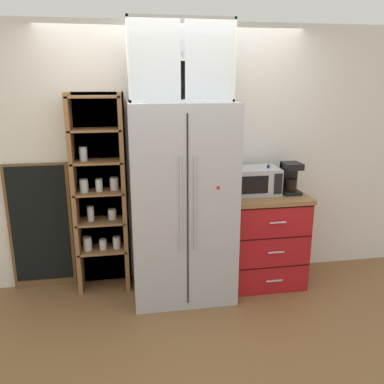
{
  "coord_description": "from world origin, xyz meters",
  "views": [
    {
      "loc": [
        -0.52,
        -3.58,
        2.03
      ],
      "look_at": [
        0.1,
        -0.01,
        1.01
      ],
      "focal_mm": 37.81,
      "sensor_mm": 36.0,
      "label": 1
    }
  ],
  "objects_px": {
    "refrigerator": "(181,202)",
    "bottle_green": "(267,182)",
    "mug_navy": "(265,187)",
    "coffee_maker": "(290,178)",
    "microwave": "(256,181)",
    "chalkboard_menu": "(41,227)",
    "bottle_cobalt": "(268,181)"
  },
  "relations": [
    {
      "from": "microwave",
      "to": "bottle_cobalt",
      "type": "height_order",
      "value": "bottle_cobalt"
    },
    {
      "from": "microwave",
      "to": "bottle_green",
      "type": "xyz_separation_m",
      "value": [
        0.11,
        -0.02,
        -0.01
      ]
    },
    {
      "from": "refrigerator",
      "to": "bottle_cobalt",
      "type": "bearing_deg",
      "value": 5.19
    },
    {
      "from": "bottle_green",
      "to": "chalkboard_menu",
      "type": "relative_size",
      "value": 0.21
    },
    {
      "from": "microwave",
      "to": "bottle_green",
      "type": "bearing_deg",
      "value": -11.51
    },
    {
      "from": "bottle_green",
      "to": "bottle_cobalt",
      "type": "relative_size",
      "value": 0.94
    },
    {
      "from": "refrigerator",
      "to": "mug_navy",
      "type": "bearing_deg",
      "value": 9.4
    },
    {
      "from": "refrigerator",
      "to": "chalkboard_menu",
      "type": "distance_m",
      "value": 1.42
    },
    {
      "from": "refrigerator",
      "to": "bottle_green",
      "type": "height_order",
      "value": "refrigerator"
    },
    {
      "from": "bottle_green",
      "to": "bottle_cobalt",
      "type": "distance_m",
      "value": 0.02
    },
    {
      "from": "chalkboard_menu",
      "to": "mug_navy",
      "type": "bearing_deg",
      "value": -4.95
    },
    {
      "from": "microwave",
      "to": "chalkboard_menu",
      "type": "distance_m",
      "value": 2.16
    },
    {
      "from": "microwave",
      "to": "bottle_green",
      "type": "height_order",
      "value": "bottle_green"
    },
    {
      "from": "mug_navy",
      "to": "bottle_green",
      "type": "bearing_deg",
      "value": -91.98
    },
    {
      "from": "coffee_maker",
      "to": "bottle_cobalt",
      "type": "bearing_deg",
      "value": 178.74
    },
    {
      "from": "microwave",
      "to": "mug_navy",
      "type": "height_order",
      "value": "microwave"
    },
    {
      "from": "refrigerator",
      "to": "coffee_maker",
      "type": "bearing_deg",
      "value": 3.86
    },
    {
      "from": "microwave",
      "to": "coffee_maker",
      "type": "relative_size",
      "value": 1.42
    },
    {
      "from": "bottle_green",
      "to": "chalkboard_menu",
      "type": "distance_m",
      "value": 2.27
    },
    {
      "from": "bottle_green",
      "to": "bottle_cobalt",
      "type": "height_order",
      "value": "bottle_cobalt"
    },
    {
      "from": "bottle_cobalt",
      "to": "coffee_maker",
      "type": "bearing_deg",
      "value": -1.26
    },
    {
      "from": "refrigerator",
      "to": "mug_navy",
      "type": "relative_size",
      "value": 15.94
    },
    {
      "from": "mug_navy",
      "to": "chalkboard_menu",
      "type": "relative_size",
      "value": 0.09
    },
    {
      "from": "bottle_cobalt",
      "to": "mug_navy",
      "type": "bearing_deg",
      "value": 88.45
    },
    {
      "from": "bottle_green",
      "to": "chalkboard_menu",
      "type": "height_order",
      "value": "chalkboard_menu"
    },
    {
      "from": "mug_navy",
      "to": "bottle_cobalt",
      "type": "height_order",
      "value": "bottle_cobalt"
    },
    {
      "from": "microwave",
      "to": "coffee_maker",
      "type": "bearing_deg",
      "value": -7.07
    },
    {
      "from": "coffee_maker",
      "to": "mug_navy",
      "type": "height_order",
      "value": "coffee_maker"
    },
    {
      "from": "coffee_maker",
      "to": "microwave",
      "type": "bearing_deg",
      "value": 172.93
    },
    {
      "from": "microwave",
      "to": "bottle_green",
      "type": "relative_size",
      "value": 1.62
    },
    {
      "from": "mug_navy",
      "to": "chalkboard_menu",
      "type": "bearing_deg",
      "value": 175.05
    },
    {
      "from": "coffee_maker",
      "to": "mug_navy",
      "type": "xyz_separation_m",
      "value": [
        -0.23,
        0.07,
        -0.11
      ]
    }
  ]
}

